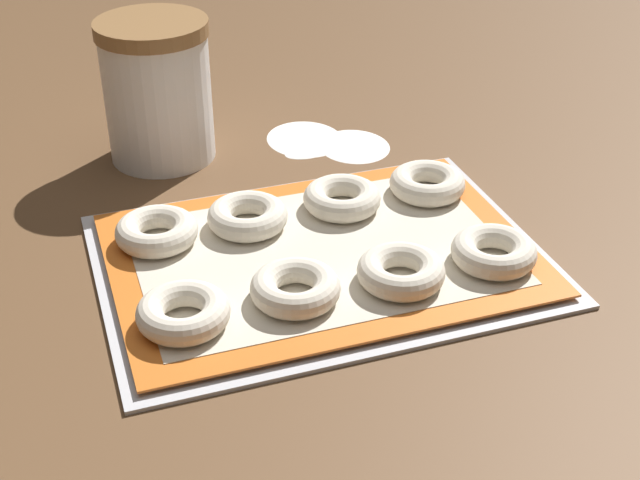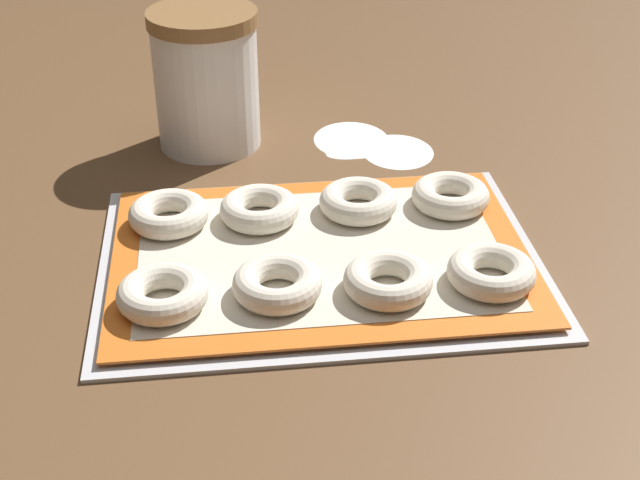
# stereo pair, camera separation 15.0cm
# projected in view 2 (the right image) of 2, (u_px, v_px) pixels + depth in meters

# --- Properties ---
(ground_plane) EXTENTS (2.80, 2.80, 0.00)m
(ground_plane) POSITION_uv_depth(u_px,v_px,m) (302.00, 263.00, 0.85)
(ground_plane) COLOR brown
(baking_tray) EXTENTS (0.42, 0.30, 0.01)m
(baking_tray) POSITION_uv_depth(u_px,v_px,m) (320.00, 257.00, 0.85)
(baking_tray) COLOR silver
(baking_tray) RESTS_ON ground_plane
(baking_mat) EXTENTS (0.39, 0.28, 0.00)m
(baking_mat) POSITION_uv_depth(u_px,v_px,m) (320.00, 252.00, 0.84)
(baking_mat) COLOR orange
(baking_mat) RESTS_ON baking_tray
(bagel_front_far_left) EXTENTS (0.08, 0.08, 0.02)m
(bagel_front_far_left) POSITION_uv_depth(u_px,v_px,m) (162.00, 294.00, 0.76)
(bagel_front_far_left) COLOR silver
(bagel_front_far_left) RESTS_ON baking_mat
(bagel_front_mid_left) EXTENTS (0.08, 0.08, 0.02)m
(bagel_front_mid_left) POSITION_uv_depth(u_px,v_px,m) (277.00, 284.00, 0.78)
(bagel_front_mid_left) COLOR silver
(bagel_front_mid_left) RESTS_ON baking_mat
(bagel_front_mid_right) EXTENTS (0.08, 0.08, 0.02)m
(bagel_front_mid_right) POSITION_uv_depth(u_px,v_px,m) (388.00, 280.00, 0.78)
(bagel_front_mid_right) COLOR silver
(bagel_front_mid_right) RESTS_ON baking_mat
(bagel_front_far_right) EXTENTS (0.08, 0.08, 0.02)m
(bagel_front_far_right) POSITION_uv_depth(u_px,v_px,m) (491.00, 272.00, 0.79)
(bagel_front_far_right) COLOR silver
(bagel_front_far_right) RESTS_ON baking_mat
(bagel_back_far_left) EXTENTS (0.08, 0.08, 0.02)m
(bagel_back_far_left) POSITION_uv_depth(u_px,v_px,m) (169.00, 214.00, 0.88)
(bagel_back_far_left) COLOR silver
(bagel_back_far_left) RESTS_ON baking_mat
(bagel_back_mid_left) EXTENTS (0.08, 0.08, 0.02)m
(bagel_back_mid_left) POSITION_uv_depth(u_px,v_px,m) (259.00, 209.00, 0.89)
(bagel_back_mid_left) COLOR silver
(bagel_back_mid_left) RESTS_ON baking_mat
(bagel_back_mid_right) EXTENTS (0.08, 0.08, 0.02)m
(bagel_back_mid_right) POSITION_uv_depth(u_px,v_px,m) (358.00, 201.00, 0.90)
(bagel_back_mid_right) COLOR silver
(bagel_back_mid_right) RESTS_ON baking_mat
(bagel_back_far_right) EXTENTS (0.08, 0.08, 0.02)m
(bagel_back_far_right) POSITION_uv_depth(u_px,v_px,m) (450.00, 195.00, 0.91)
(bagel_back_far_right) COLOR silver
(bagel_back_far_right) RESTS_ON baking_mat
(flour_canister) EXTENTS (0.12, 0.12, 0.16)m
(flour_canister) POSITION_uv_depth(u_px,v_px,m) (206.00, 79.00, 1.02)
(flour_canister) COLOR white
(flour_canister) RESTS_ON ground_plane
(flour_patch_near) EXTENTS (0.05, 0.03, 0.00)m
(flour_patch_near) POSITION_uv_depth(u_px,v_px,m) (348.00, 152.00, 1.04)
(flour_patch_near) COLOR white
(flour_patch_near) RESTS_ON ground_plane
(flour_patch_far) EXTENTS (0.08, 0.09, 0.00)m
(flour_patch_far) POSITION_uv_depth(u_px,v_px,m) (398.00, 151.00, 1.05)
(flour_patch_far) COLOR white
(flour_patch_far) RESTS_ON ground_plane
(flour_patch_side) EXTENTS (0.09, 0.10, 0.00)m
(flour_patch_side) POSITION_uv_depth(u_px,v_px,m) (351.00, 139.00, 1.07)
(flour_patch_side) COLOR white
(flour_patch_side) RESTS_ON ground_plane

